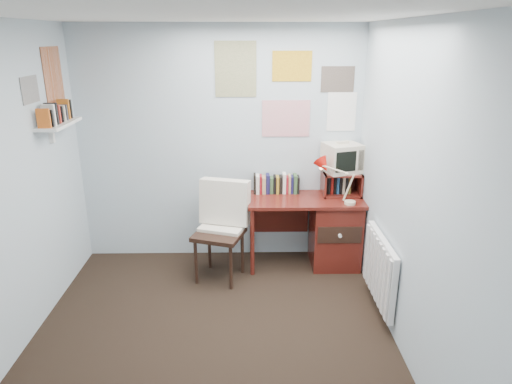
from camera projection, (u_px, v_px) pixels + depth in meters
ground at (211, 352)px, 3.61m from camera, size 3.50×3.50×0.00m
back_wall at (220, 147)px, 4.86m from camera, size 3.00×0.02×2.50m
right_wall at (417, 203)px, 3.23m from camera, size 0.02×3.50×2.50m
ceiling at (198, 14)px, 2.80m from camera, size 3.00×3.50×0.02m
desk at (329, 229)px, 4.90m from camera, size 1.20×0.55×0.76m
desk_chair at (219, 234)px, 4.56m from camera, size 0.62×0.61×0.98m
desk_lamp at (351, 185)px, 4.54m from camera, size 0.33×0.30×0.41m
tv_riser at (341, 183)px, 4.85m from camera, size 0.40×0.30×0.25m
crt_tv at (342, 156)px, 4.77m from camera, size 0.43×0.41×0.33m
book_row at (282, 183)px, 4.91m from camera, size 0.60×0.14×0.22m
radiator at (380, 270)px, 4.02m from camera, size 0.09×0.80×0.60m
wall_shelf at (59, 124)px, 4.10m from camera, size 0.20×0.62×0.24m
posters_back at (287, 89)px, 4.67m from camera, size 1.20×0.01×0.90m
posters_left at (42, 81)px, 3.97m from camera, size 0.01×0.70×0.60m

